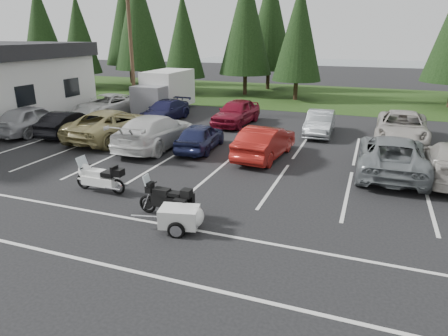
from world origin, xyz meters
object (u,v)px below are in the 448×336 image
utility_pole (131,45)px  car_near_4 (200,137)px  car_far_1 (165,111)px  car_far_3 (320,123)px  car_near_6 (392,155)px  car_far_0 (107,105)px  box_truck (162,92)px  car_far_4 (402,127)px  car_near_1 (68,123)px  adventure_motorcycle (166,197)px  car_near_3 (156,131)px  car_near_5 (265,142)px  cargo_trailer (180,219)px  car_near_0 (33,119)px  touring_motorcycle (99,175)px  car_near_2 (113,124)px  car_far_2 (236,112)px

utility_pole → car_near_4: (8.57, -7.59, -4.02)m
car_far_1 → car_far_3: 10.09m
car_near_6 → car_far_0: (-18.29, 5.87, -0.05)m
box_truck → car_far_3: box_truck is taller
utility_pole → car_far_4: size_ratio=1.60×
utility_pole → car_near_4: utility_pole is taller
car_near_1 → adventure_motorcycle: size_ratio=1.88×
car_near_3 → car_near_5: bearing=-177.3°
car_near_3 → cargo_trailer: bearing=124.3°
utility_pole → car_far_4: utility_pole is taller
car_near_0 → cargo_trailer: size_ratio=2.99×
box_truck → car_near_6: bearing=-29.0°
car_far_1 → touring_motorcycle: 12.45m
car_near_3 → adventure_motorcycle: bearing=122.3°
car_near_2 → cargo_trailer: (8.20, -8.37, -0.44)m
car_far_0 → car_far_2: 9.32m
car_near_6 → car_far_1: size_ratio=1.24×
car_far_1 → car_far_3: size_ratio=1.12×
cargo_trailer → car_near_4: bearing=96.9°
car_near_3 → cargo_trailer: (5.18, -7.75, -0.45)m
car_far_1 → cargo_trailer: bearing=-57.9°
box_truck → car_near_4: (6.57, -8.09, -0.78)m
utility_pole → touring_motorcycle: 16.28m
car_far_3 → car_far_4: 4.30m
car_near_1 → car_far_0: size_ratio=0.77×
utility_pole → car_far_2: utility_pole is taller
car_far_0 → car_far_1: 4.52m
car_near_0 → car_near_4: (10.46, 0.20, -0.15)m
car_near_4 → car_far_0: 10.94m
car_far_3 → car_near_1: bearing=-160.8°
car_far_1 → cargo_trailer: 15.72m
car_near_1 → car_far_4: car_far_4 is taller
car_far_4 → car_far_0: bearing=-178.9°
utility_pole → car_far_2: (8.38, -1.52, -3.91)m
car_near_4 → car_far_1: car_near_4 is taller
car_far_0 → adventure_motorcycle: bearing=-44.5°
car_near_0 → car_near_5: size_ratio=1.07×
car_near_5 → touring_motorcycle: 7.71m
car_near_6 → car_far_4: (0.61, 5.66, -0.01)m
car_near_2 → car_far_1: car_near_2 is taller
cargo_trailer → car_far_0: bearing=119.6°
car_near_2 → car_far_0: car_near_2 is taller
car_near_5 → cargo_trailer: (-0.45, -7.97, -0.37)m
car_near_0 → car_far_2: car_near_0 is taller
car_far_3 → car_far_4: size_ratio=0.73×
cargo_trailer → car_near_1: bearing=130.6°
car_near_6 → car_far_0: size_ratio=1.06×
car_near_5 → car_far_1: (-8.31, 5.64, -0.09)m
car_near_6 → cargo_trailer: size_ratio=3.49×
car_near_1 → car_near_6: bearing=172.9°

